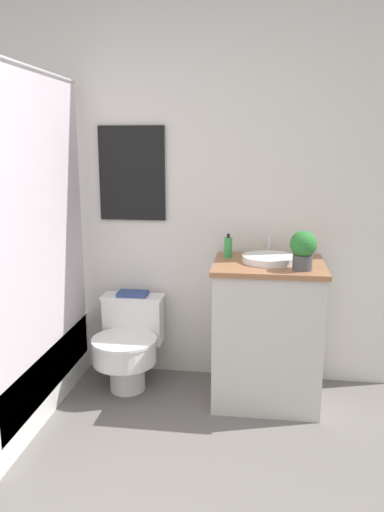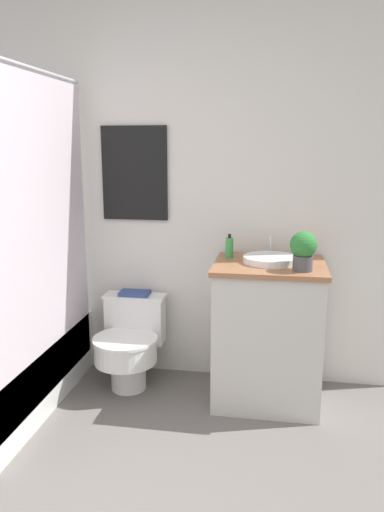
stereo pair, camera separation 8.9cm
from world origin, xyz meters
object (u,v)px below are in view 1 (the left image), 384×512
Objects in this scene: sink at (269,259)px; book_on_tank at (133,294)px; toilet at (128,343)px; soap_bottle at (228,247)px; potted_plant at (303,248)px.

sink is 1.81× the size of book_on_tank.
toilet is 1.63× the size of sink.
potted_plant is (0.44, -0.27, 0.06)m from soap_bottle.
soap_bottle is at bearing 148.77° from potted_plant.
book_on_tank is (0.00, 0.15, 0.30)m from toilet.
toilet is 0.91m from soap_bottle.
toilet is 1.08m from sink.
toilet is at bearing -90.00° from book_on_tank.
potted_plant is 1.13× the size of book_on_tank.
sink is 2.39× the size of soap_bottle.
book_on_tank is at bearing 90.00° from toilet.
sink is 1.60× the size of potted_plant.
book_on_tank is (-0.64, 0.06, -0.35)m from soap_bottle.
sink is at bearing -9.49° from book_on_tank.
soap_bottle is (0.64, 0.09, 0.65)m from toilet.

